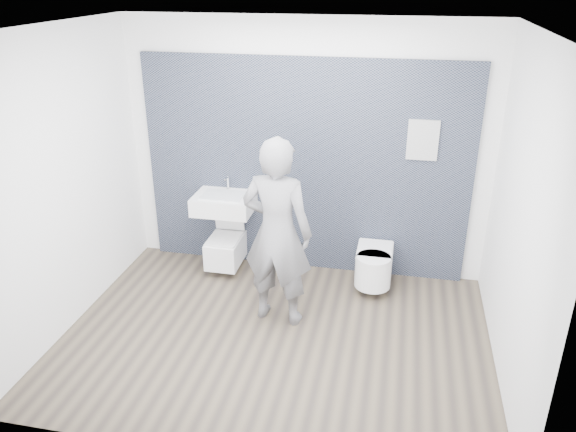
% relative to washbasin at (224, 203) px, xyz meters
% --- Properties ---
extents(ground, '(4.00, 4.00, 0.00)m').
position_rel_washbasin_xyz_m(ground, '(0.86, -1.20, -0.83)').
color(ground, brown).
rests_on(ground, ground).
extents(room_shell, '(4.00, 4.00, 4.00)m').
position_rel_washbasin_xyz_m(room_shell, '(0.86, -1.20, 0.91)').
color(room_shell, white).
rests_on(room_shell, ground).
extents(tile_wall, '(3.60, 0.06, 2.40)m').
position_rel_washbasin_xyz_m(tile_wall, '(0.86, 0.27, -0.83)').
color(tile_wall, black).
rests_on(tile_wall, ground).
extents(washbasin, '(0.65, 0.49, 0.49)m').
position_rel_washbasin_xyz_m(washbasin, '(0.00, 0.00, 0.00)').
color(washbasin, white).
rests_on(washbasin, ground).
extents(toilet_square, '(0.36, 0.52, 0.71)m').
position_rel_washbasin_xyz_m(toilet_square, '(-0.00, -0.01, -0.56)').
color(toilet_square, white).
rests_on(toilet_square, ground).
extents(toilet_rounded, '(0.39, 0.65, 0.35)m').
position_rel_washbasin_xyz_m(toilet_rounded, '(1.70, -0.09, -0.56)').
color(toilet_rounded, white).
rests_on(toilet_rounded, ground).
extents(info_placard, '(0.32, 0.03, 0.42)m').
position_rel_washbasin_xyz_m(info_placard, '(2.09, 0.23, -0.83)').
color(info_placard, white).
rests_on(info_placard, ground).
extents(visitor, '(0.73, 0.53, 1.87)m').
position_rel_washbasin_xyz_m(visitor, '(0.81, -0.86, 0.11)').
color(visitor, slate).
rests_on(visitor, ground).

